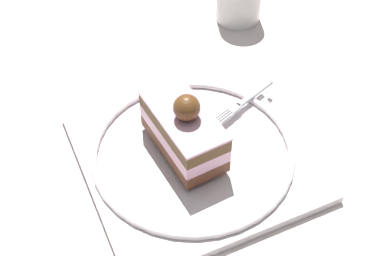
% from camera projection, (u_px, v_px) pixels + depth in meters
% --- Properties ---
extents(ground_plane, '(2.40, 2.40, 0.00)m').
position_uv_depth(ground_plane, '(198.00, 159.00, 0.61)').
color(ground_plane, silver).
extents(dessert_plate, '(0.30, 0.30, 0.02)m').
position_uv_depth(dessert_plate, '(192.00, 152.00, 0.61)').
color(dessert_plate, white).
rests_on(dessert_plate, ground_plane).
extents(cake_slice, '(0.09, 0.12, 0.08)m').
position_uv_depth(cake_slice, '(184.00, 129.00, 0.58)').
color(cake_slice, brown).
rests_on(cake_slice, dessert_plate).
extents(fork, '(0.09, 0.06, 0.00)m').
position_uv_depth(fork, '(243.00, 103.00, 0.65)').
color(fork, silver).
rests_on(fork, dessert_plate).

